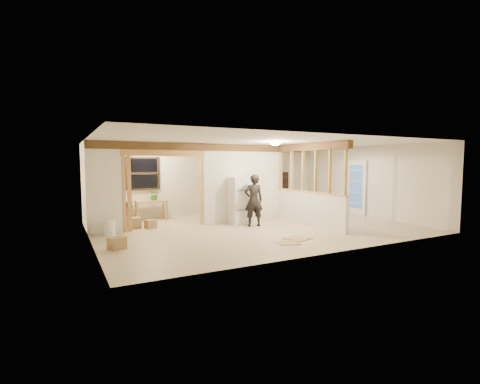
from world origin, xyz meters
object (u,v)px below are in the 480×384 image
work_table (151,210)px  bookshelf (279,191)px  refrigerator (240,200)px  woman (254,200)px  shop_vac (125,213)px

work_table → bookshelf: (5.25, 0.20, 0.44)m
refrigerator → bookshelf: (2.97, 2.21, 0.03)m
woman → bookshelf: size_ratio=1.02×
refrigerator → shop_vac: 3.68m
refrigerator → woman: 0.65m
woman → bookshelf: (2.82, 2.83, -0.02)m
woman → bookshelf: woman is taller
refrigerator → woman: bearing=-76.8°
woman → shop_vac: (-3.31, 2.45, -0.46)m
refrigerator → bookshelf: size_ratio=0.96×
woman → work_table: bearing=-34.0°
work_table → refrigerator: bearing=-41.9°
work_table → woman: bearing=-47.9°
woman → work_table: 3.61m
bookshelf → woman: bearing=-134.9°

